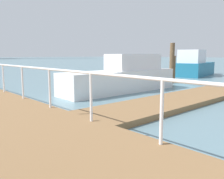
# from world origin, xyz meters

# --- Properties ---
(ground_plane) EXTENTS (300.00, 300.00, 0.00)m
(ground_plane) POSITION_xyz_m (0.00, 20.00, 0.00)
(ground_plane) COLOR slate
(floating_dock) EXTENTS (12.93, 2.00, 0.18)m
(floating_dock) POSITION_xyz_m (2.97, 6.88, 0.09)
(floating_dock) COLOR olive
(floating_dock) RESTS_ON ground_plane
(boardwalk_railing) EXTENTS (0.06, 27.59, 1.08)m
(boardwalk_railing) POSITION_xyz_m (-3.15, 10.53, 1.25)
(boardwalk_railing) COLOR white
(boardwalk_railing) RESTS_ON boardwalk
(dock_piling_0) EXTENTS (0.30, 0.30, 2.57)m
(dock_piling_0) POSITION_xyz_m (7.05, 10.73, 1.29)
(dock_piling_0) COLOR brown
(dock_piling_0) RESTS_ON ground_plane
(dock_piling_2) EXTENTS (0.34, 0.34, 1.76)m
(dock_piling_2) POSITION_xyz_m (7.89, 11.19, 0.88)
(dock_piling_2) COLOR brown
(dock_piling_2) RESTS_ON ground_plane
(moored_boat_1) EXTENTS (5.83, 3.29, 2.24)m
(moored_boat_1) POSITION_xyz_m (13.28, 12.61, 0.85)
(moored_boat_1) COLOR #1E6B8C
(moored_boat_1) RESTS_ON ground_plane
(moored_boat_2) EXTENTS (6.49, 1.79, 1.86)m
(moored_boat_2) POSITION_xyz_m (2.29, 10.38, 0.73)
(moored_boat_2) COLOR white
(moored_boat_2) RESTS_ON ground_plane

